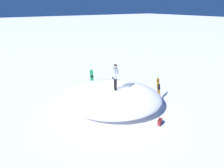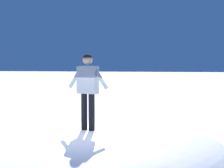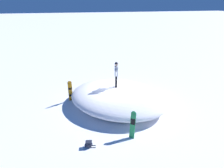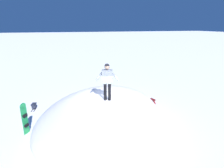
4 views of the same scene
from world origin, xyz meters
TOP-DOWN VIEW (x-y plane):
  - snow_mound at (0.34, 0.45)m, footprint 8.37×8.58m
  - snowboarder_standing at (0.03, 0.38)m, footprint 1.03×0.37m

SIDE VIEW (x-z plane):
  - snow_mound at x=0.34m, z-range 0.00..1.28m
  - snowboarder_standing at x=0.03m, z-range 1.46..3.22m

